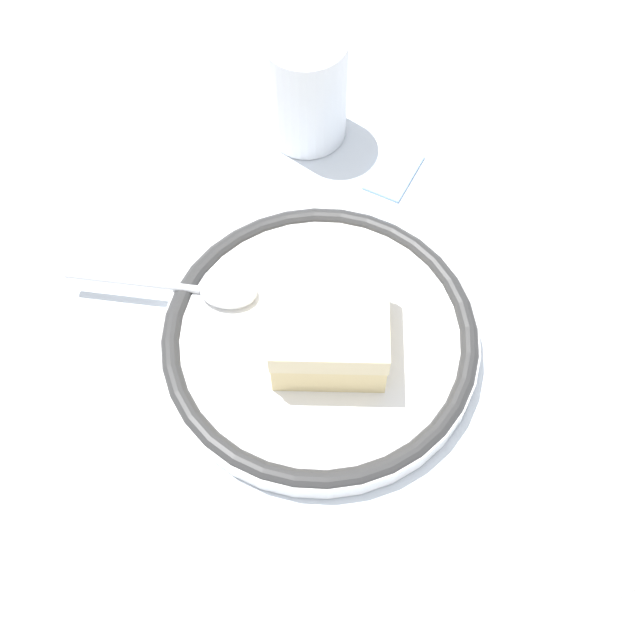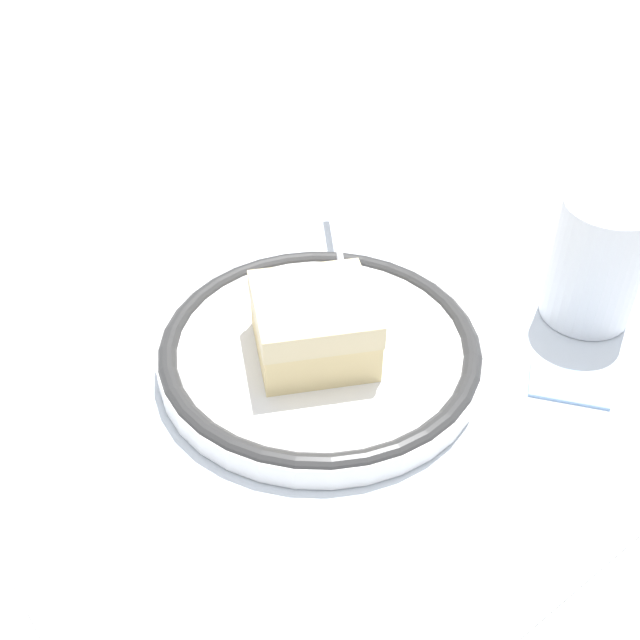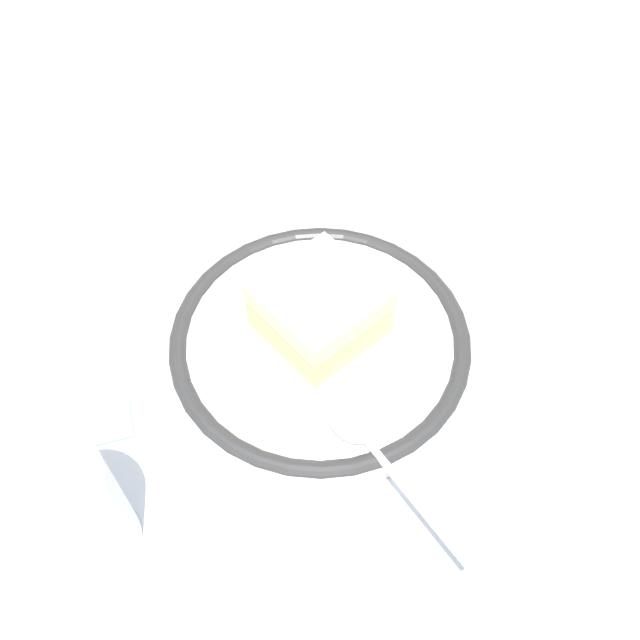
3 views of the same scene
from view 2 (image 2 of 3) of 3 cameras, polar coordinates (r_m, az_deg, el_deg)
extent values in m
plane|color=#B7B2A8|center=(0.51, 4.26, -2.98)|extent=(2.40, 2.40, 0.00)
cube|color=silver|center=(0.51, 4.26, -2.91)|extent=(0.51, 0.38, 0.00)
cylinder|color=white|center=(0.50, 0.00, -2.45)|extent=(0.21, 0.21, 0.02)
torus|color=#333333|center=(0.50, 0.00, -2.08)|extent=(0.21, 0.21, 0.01)
cube|color=beige|center=(0.48, -0.46, -1.13)|extent=(0.10, 0.10, 0.03)
cube|color=beige|center=(0.47, -0.48, 0.87)|extent=(0.10, 0.10, 0.02)
ellipsoid|color=silver|center=(0.55, 1.80, 3.24)|extent=(0.04, 0.05, 0.01)
cylinder|color=silver|center=(0.60, 1.13, 6.80)|extent=(0.06, 0.08, 0.01)
cylinder|color=white|center=(0.55, 19.85, 4.08)|extent=(0.06, 0.06, 0.09)
cylinder|color=silver|center=(0.56, 19.46, 2.61)|extent=(0.05, 0.05, 0.05)
cube|color=white|center=(0.63, 13.28, 5.59)|extent=(0.16, 0.15, 0.00)
cube|color=#8CB2E0|center=(0.52, 18.05, -4.48)|extent=(0.05, 0.06, 0.01)
camera|label=1|loc=(0.43, -56.62, 46.09)|focal=44.99mm
camera|label=3|loc=(0.63, 17.73, 43.78)|focal=38.48mm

